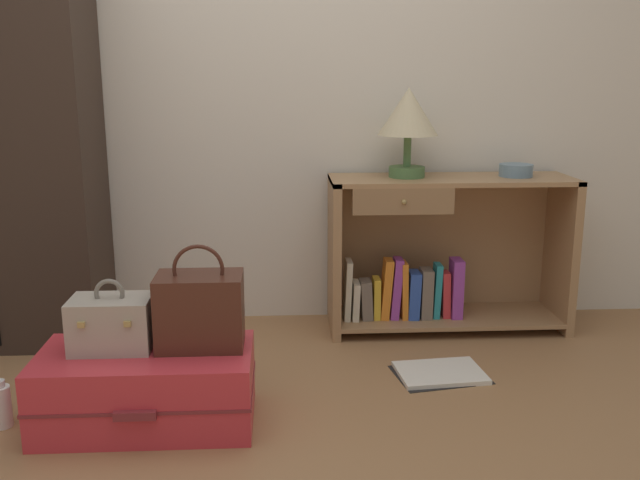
{
  "coord_description": "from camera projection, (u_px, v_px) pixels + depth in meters",
  "views": [
    {
      "loc": [
        0.07,
        -2.03,
        1.23
      ],
      "look_at": [
        0.23,
        0.83,
        0.55
      ],
      "focal_mm": 39.4,
      "sensor_mm": 36.0,
      "label": 1
    }
  ],
  "objects": [
    {
      "name": "handbag",
      "position": [
        200.0,
        310.0,
        2.5
      ],
      "size": [
        0.31,
        0.2,
        0.38
      ],
      "color": "#472319",
      "rests_on": "suitcase_large"
    },
    {
      "name": "train_case",
      "position": [
        112.0,
        323.0,
        2.48
      ],
      "size": [
        0.28,
        0.19,
        0.26
      ],
      "color": "#A89E8E",
      "rests_on": "suitcase_large"
    },
    {
      "name": "open_book_on_floor",
      "position": [
        440.0,
        373.0,
        2.93
      ],
      "size": [
        0.41,
        0.33,
        0.02
      ],
      "color": "white",
      "rests_on": "ground_plane"
    },
    {
      "name": "bowl",
      "position": [
        516.0,
        170.0,
        3.35
      ],
      "size": [
        0.16,
        0.16,
        0.06
      ],
      "primitive_type": "cylinder",
      "color": "slate",
      "rests_on": "bookshelf"
    },
    {
      "name": "bookshelf",
      "position": [
        438.0,
        256.0,
        3.43
      ],
      "size": [
        1.16,
        0.39,
        0.75
      ],
      "color": "#A37A51",
      "rests_on": "ground_plane"
    },
    {
      "name": "back_wall",
      "position": [
        265.0,
        59.0,
        3.41
      ],
      "size": [
        6.4,
        0.1,
        2.6
      ],
      "primitive_type": "cube",
      "color": "silver",
      "rests_on": "ground_plane"
    },
    {
      "name": "table_lamp",
      "position": [
        408.0,
        116.0,
        3.27
      ],
      "size": [
        0.28,
        0.28,
        0.42
      ],
      "color": "#4C7542",
      "rests_on": "bookshelf"
    },
    {
      "name": "suitcase_large",
      "position": [
        147.0,
        387.0,
        2.51
      ],
      "size": [
        0.76,
        0.43,
        0.27
      ],
      "color": "#D1333D",
      "rests_on": "ground_plane"
    },
    {
      "name": "bottle",
      "position": [
        1.0,
        405.0,
        2.49
      ],
      "size": [
        0.07,
        0.07,
        0.18
      ],
      "color": "white",
      "rests_on": "ground_plane"
    },
    {
      "name": "ground_plane",
      "position": [
        263.0,
        467.0,
        2.25
      ],
      "size": [
        9.0,
        9.0,
        0.0
      ],
      "primitive_type": "plane",
      "color": "#9E7047"
    }
  ]
}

